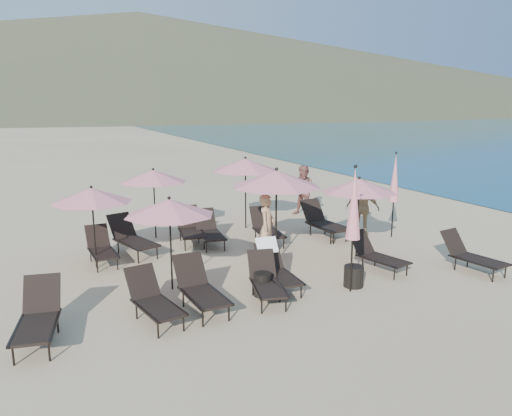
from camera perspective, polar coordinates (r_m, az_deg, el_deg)
name	(u,v)px	position (r m, az deg, el deg)	size (l,w,h in m)	color
ground	(328,288)	(11.06, 8.25, -9.02)	(800.00, 800.00, 0.00)	#D6BA8C
volcanic_headland	(158,63)	(321.43, -11.12, 15.94)	(690.00, 690.00, 55.00)	brown
lounger_0	(38,316)	(9.29, -23.66, -11.26)	(0.91, 1.73, 0.95)	black
lounger_1	(153,299)	(9.47, -11.66, -10.17)	(0.85, 1.62, 0.88)	black
lounger_2	(200,287)	(9.81, -6.43, -9.01)	(0.72, 1.67, 0.94)	black
lounger_3	(276,266)	(10.87, 2.25, -6.70)	(0.67, 1.59, 0.97)	black
lounger_4	(377,254)	(12.27, 13.64, -5.12)	(0.89, 1.58, 0.86)	black
lounger_5	(471,254)	(12.89, 23.39, -4.88)	(0.82, 1.62, 0.89)	black
lounger_6	(101,248)	(13.02, -17.26, -4.33)	(0.64, 1.52, 0.86)	black
lounger_7	(132,237)	(13.53, -14.02, -3.25)	(1.13, 1.83, 0.99)	black
lounger_8	(190,227)	(14.33, -7.52, -2.20)	(0.89, 1.74, 0.95)	black
lounger_9	(266,228)	(14.22, 1.20, -2.26)	(0.83, 1.69, 0.93)	black
lounger_10	(323,222)	(14.95, 7.66, -1.57)	(0.70, 1.71, 0.97)	black
lounger_11	(323,221)	(14.99, 7.72, -1.46)	(0.84, 1.82, 1.01)	black
lounger_12	(266,280)	(10.24, 1.19, -8.23)	(0.92, 1.60, 0.87)	black
lounger_13	(209,230)	(14.05, -5.40, -2.50)	(0.78, 1.66, 0.92)	black
umbrella_open_0	(169,207)	(10.51, -9.87, 0.07)	(1.90, 1.90, 2.04)	black
umbrella_open_1	(276,179)	(12.15, 2.35, 3.36)	(2.23, 2.23, 2.40)	black
umbrella_open_2	(359,186)	(12.98, 11.69, 2.51)	(1.95, 1.95, 2.10)	black
umbrella_open_3	(153,176)	(14.72, -11.65, 3.58)	(1.94, 1.94, 2.08)	black
umbrella_open_4	(245,165)	(15.55, -1.22, 4.95)	(2.13, 2.13, 2.29)	black
umbrella_open_5	(92,195)	(12.35, -18.27, 1.39)	(1.89, 1.89, 2.03)	black
umbrella_closed_0	(354,205)	(10.41, 11.13, 0.38)	(0.32, 0.32, 2.71)	black
umbrella_closed_1	(395,178)	(15.04, 15.57, 3.29)	(0.30, 0.30, 2.55)	black
side_table_0	(263,284)	(10.46, 0.76, -8.73)	(0.38, 0.38, 0.49)	black
side_table_1	(354,276)	(11.16, 11.09, -7.67)	(0.44, 0.44, 0.46)	black
beachgoer_a	(267,227)	(12.61, 1.26, -2.22)	(0.61, 0.40, 1.69)	tan
beachgoer_b	(304,191)	(17.60, 5.55, 2.00)	(0.86, 0.67, 1.78)	#93574C
beachgoer_c	(363,208)	(15.16, 12.11, 0.00)	(1.00, 0.41, 1.70)	tan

